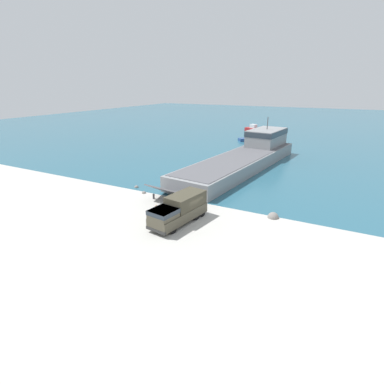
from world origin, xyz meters
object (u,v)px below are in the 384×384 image
object	(u,v)px
landing_craft	(248,155)
military_truck	(179,209)
soldier_on_ramp	(156,211)
moored_boat_a	(254,129)
moored_boat_b	(253,139)
mooring_bollard	(154,196)

from	to	relation	value
landing_craft	military_truck	world-z (taller)	landing_craft
landing_craft	military_truck	size ratio (longest dim) A/B	5.09
military_truck	soldier_on_ramp	size ratio (longest dim) A/B	4.58
military_truck	moored_boat_a	size ratio (longest dim) A/B	1.12
moored_boat_b	moored_boat_a	bearing A→B (deg)	158.56
landing_craft	mooring_bollard	xyz separation A→B (m)	(-5.51, -22.77, -1.58)
landing_craft	moored_boat_a	bearing A→B (deg)	111.44
moored_boat_a	mooring_bollard	world-z (taller)	moored_boat_a
military_truck	mooring_bollard	world-z (taller)	military_truck
moored_boat_a	moored_boat_b	size ratio (longest dim) A/B	0.89
moored_boat_b	mooring_bollard	xyz separation A→B (m)	(0.93, -48.20, -0.14)
soldier_on_ramp	moored_boat_b	distance (m)	53.43
moored_boat_b	mooring_bollard	size ratio (longest dim) A/B	10.72
landing_craft	soldier_on_ramp	xyz separation A→B (m)	(-1.68, -27.78, -1.00)
mooring_bollard	moored_boat_b	bearing A→B (deg)	91.11
soldier_on_ramp	moored_boat_b	world-z (taller)	soldier_on_ramp
soldier_on_ramp	moored_boat_a	size ratio (longest dim) A/B	0.24
soldier_on_ramp	moored_boat_a	distance (m)	70.00
moored_boat_a	mooring_bollard	xyz separation A→B (m)	(5.43, -64.38, -0.35)
soldier_on_ramp	mooring_bollard	distance (m)	6.34
military_truck	moored_boat_b	bearing A→B (deg)	-162.80
moored_boat_b	military_truck	bearing A→B (deg)	-28.94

